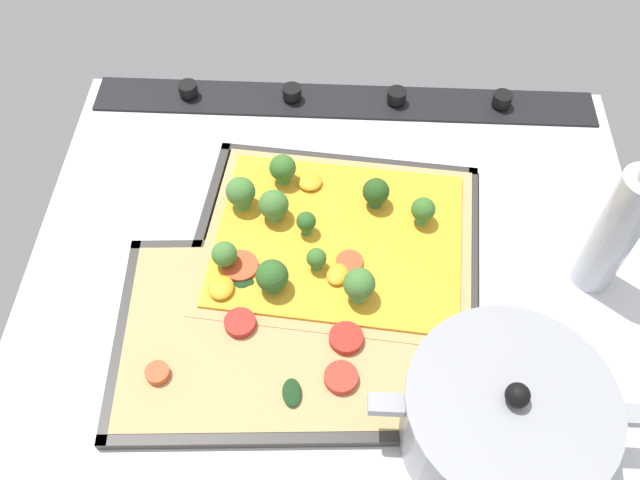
{
  "coord_description": "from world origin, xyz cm",
  "views": [
    {
      "loc": [
        -0.49,
        46.27,
        71.27
      ],
      "look_at": [
        1.67,
        0.1,
        6.62
      ],
      "focal_mm": 38.36,
      "sensor_mm": 36.0,
      "label": 1
    }
  ],
  "objects_px": {
    "cooking_pot": "(499,419)",
    "veggie_pizza_back": "(269,330)",
    "broccoli_pizza": "(322,236)",
    "oil_bottle": "(613,229)",
    "baking_tray_back": "(269,335)",
    "baking_tray_front": "(332,244)"
  },
  "relations": [
    {
      "from": "baking_tray_front",
      "to": "broccoli_pizza",
      "type": "xyz_separation_m",
      "value": [
        0.01,
        0.0,
        0.02
      ]
    },
    {
      "from": "oil_bottle",
      "to": "cooking_pot",
      "type": "bearing_deg",
      "value": 56.26
    },
    {
      "from": "broccoli_pizza",
      "to": "veggie_pizza_back",
      "type": "relative_size",
      "value": 1.01
    },
    {
      "from": "baking_tray_front",
      "to": "veggie_pizza_back",
      "type": "distance_m",
      "value": 0.15
    },
    {
      "from": "broccoli_pizza",
      "to": "cooking_pot",
      "type": "height_order",
      "value": "cooking_pot"
    },
    {
      "from": "cooking_pot",
      "to": "oil_bottle",
      "type": "distance_m",
      "value": 0.25
    },
    {
      "from": "cooking_pot",
      "to": "veggie_pizza_back",
      "type": "bearing_deg",
      "value": -24.16
    },
    {
      "from": "veggie_pizza_back",
      "to": "oil_bottle",
      "type": "height_order",
      "value": "oil_bottle"
    },
    {
      "from": "broccoli_pizza",
      "to": "baking_tray_back",
      "type": "relative_size",
      "value": 0.94
    },
    {
      "from": "oil_bottle",
      "to": "veggie_pizza_back",
      "type": "bearing_deg",
      "value": 14.43
    },
    {
      "from": "cooking_pot",
      "to": "oil_bottle",
      "type": "xyz_separation_m",
      "value": [
        -0.14,
        -0.21,
        0.05
      ]
    },
    {
      "from": "baking_tray_back",
      "to": "cooking_pot",
      "type": "distance_m",
      "value": 0.27
    },
    {
      "from": "broccoli_pizza",
      "to": "oil_bottle",
      "type": "distance_m",
      "value": 0.34
    },
    {
      "from": "baking_tray_back",
      "to": "oil_bottle",
      "type": "height_order",
      "value": "oil_bottle"
    },
    {
      "from": "baking_tray_back",
      "to": "oil_bottle",
      "type": "xyz_separation_m",
      "value": [
        -0.38,
        -0.1,
        0.1
      ]
    },
    {
      "from": "cooking_pot",
      "to": "baking_tray_back",
      "type": "bearing_deg",
      "value": -23.6
    },
    {
      "from": "veggie_pizza_back",
      "to": "cooking_pot",
      "type": "distance_m",
      "value": 0.27
    },
    {
      "from": "baking_tray_front",
      "to": "cooking_pot",
      "type": "height_order",
      "value": "cooking_pot"
    },
    {
      "from": "veggie_pizza_back",
      "to": "broccoli_pizza",
      "type": "bearing_deg",
      "value": -112.97
    },
    {
      "from": "baking_tray_back",
      "to": "baking_tray_front",
      "type": "bearing_deg",
      "value": -117.18
    },
    {
      "from": "broccoli_pizza",
      "to": "cooking_pot",
      "type": "bearing_deg",
      "value": 128.19
    },
    {
      "from": "broccoli_pizza",
      "to": "cooking_pot",
      "type": "distance_m",
      "value": 0.31
    }
  ]
}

